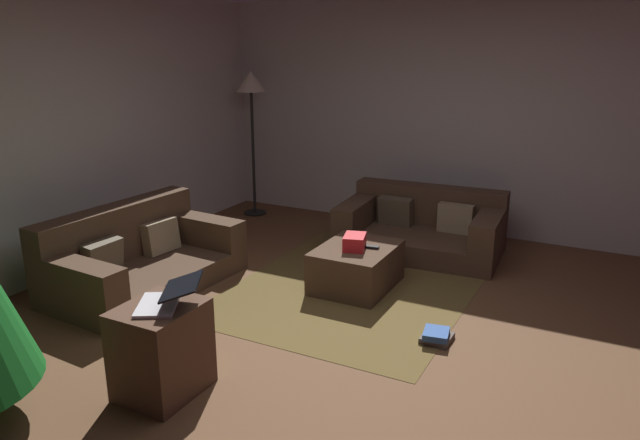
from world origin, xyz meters
TOP-DOWN VIEW (x-y plane):
  - ground_plane at (0.00, 0.00)m, footprint 6.40×6.40m
  - rear_partition at (0.00, 3.14)m, footprint 6.40×0.12m
  - corner_partition at (3.14, 0.00)m, footprint 0.12×6.40m
  - couch_left at (0.15, 2.26)m, footprint 1.75×1.05m
  - couch_right at (2.25, 0.28)m, footprint 1.06×1.67m
  - ottoman at (1.02, 0.49)m, footprint 0.80×0.63m
  - gift_box at (0.97, 0.49)m, footprint 0.29×0.24m
  - tv_remote at (1.05, 0.38)m, footprint 0.07×0.17m
  - side_table at (-1.08, 0.88)m, footprint 0.52×0.44m
  - laptop at (-1.05, 0.83)m, footprint 0.49×0.50m
  - book_stack at (0.35, -0.46)m, footprint 0.26×0.21m
  - corner_lamp at (2.60, 2.62)m, footprint 0.36×0.36m
  - area_rug at (1.02, 0.49)m, footprint 2.60×2.00m

SIDE VIEW (x-z plane):
  - ground_plane at x=0.00m, z-range 0.00..0.00m
  - area_rug at x=1.02m, z-range 0.00..0.01m
  - book_stack at x=0.35m, z-range 0.00..0.09m
  - ottoman at x=1.02m, z-range 0.00..0.38m
  - couch_right at x=2.25m, z-range -0.07..0.57m
  - couch_left at x=0.15m, z-range -0.09..0.62m
  - side_table at x=-1.08m, z-range 0.00..0.59m
  - tv_remote at x=1.05m, z-range 0.38..0.40m
  - gift_box at x=0.97m, z-range 0.38..0.51m
  - laptop at x=-1.05m, z-range 0.56..0.73m
  - rear_partition at x=0.00m, z-range 0.00..2.60m
  - corner_partition at x=3.14m, z-range 0.00..2.60m
  - corner_lamp at x=2.60m, z-range 0.63..2.41m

